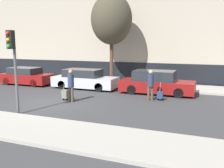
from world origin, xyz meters
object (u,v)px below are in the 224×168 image
object	(u,v)px
trolley_right	(160,95)
parked_bicycle	(144,81)
pedestrian_right	(151,83)
parked_car_2	(156,83)
pedestrian_left	(71,84)
trolley_left	(65,94)
bare_tree_near_crossing	(112,20)
traffic_light	(13,55)
parked_car_1	(84,79)
parked_car_0	(26,76)

from	to	relation	value
trolley_right	parked_bicycle	distance (m)	4.23
pedestrian_right	trolley_right	bearing A→B (deg)	179.93
parked_car_2	trolley_right	size ratio (longest dim) A/B	4.43
parked_car_2	pedestrian_left	distance (m)	5.57
parked_car_2	trolley_left	distance (m)	5.81
trolley_left	parked_bicycle	xyz separation A→B (m)	(3.10, 5.70, 0.14)
parked_car_2	bare_tree_near_crossing	bearing A→B (deg)	151.15
bare_tree_near_crossing	traffic_light	bearing A→B (deg)	-96.12
traffic_light	bare_tree_near_crossing	size ratio (longest dim) A/B	0.56
trolley_right	bare_tree_near_crossing	xyz separation A→B (m)	(-4.54, 4.02, 4.63)
trolley_left	trolley_right	world-z (taller)	trolley_left
parked_car_1	trolley_right	world-z (taller)	parked_car_1
parked_car_0	trolley_left	distance (m)	6.87
parked_car_2	parked_car_1	bearing A→B (deg)	-179.73
pedestrian_right	parked_car_2	bearing A→B (deg)	-104.57
trolley_left	trolley_right	distance (m)	5.37
parked_car_0	parked_car_2	distance (m)	10.20
pedestrian_right	trolley_right	distance (m)	0.87
trolley_right	parked_car_2	bearing A→B (deg)	108.28
pedestrian_right	trolley_right	size ratio (longest dim) A/B	1.64
trolley_left	pedestrian_right	bearing A→B (deg)	21.48
parked_car_0	parked_car_1	xyz separation A→B (m)	(5.06, 0.09, 0.02)
trolley_left	trolley_right	bearing A→B (deg)	21.02
bare_tree_near_crossing	pedestrian_right	bearing A→B (deg)	-46.16
bare_tree_near_crossing	trolley_left	bearing A→B (deg)	-94.52
parked_car_1	bare_tree_near_crossing	size ratio (longest dim) A/B	0.69
parked_car_2	parked_bicycle	distance (m)	2.32
parked_car_1	pedestrian_right	xyz separation A→B (m)	(5.22, -1.99, 0.33)
traffic_light	trolley_left	bearing A→B (deg)	80.98
parked_car_1	trolley_left	distance (m)	3.84
pedestrian_left	parked_bicycle	distance (m)	6.46
parked_bicycle	parked_car_1	bearing A→B (deg)	-153.16
parked_car_2	pedestrian_left	xyz separation A→B (m)	(-3.88, -3.98, 0.33)
parked_car_1	parked_bicycle	world-z (taller)	parked_car_1
parked_car_0	bare_tree_near_crossing	world-z (taller)	bare_tree_near_crossing
parked_car_1	parked_car_2	world-z (taller)	parked_car_2
trolley_right	bare_tree_near_crossing	size ratio (longest dim) A/B	0.16
pedestrian_right	trolley_left	bearing A→B (deg)	4.41
traffic_light	parked_bicycle	world-z (taller)	traffic_light
trolley_right	pedestrian_right	bearing A→B (deg)	-163.01
parked_car_1	traffic_light	xyz separation A→B (m)	(0.22, -7.02, 2.02)
pedestrian_left	pedestrian_right	distance (m)	4.43
traffic_light	parked_bicycle	bearing A→B (deg)	68.00
parked_car_1	traffic_light	bearing A→B (deg)	-88.22
parked_car_2	trolley_right	world-z (taller)	parked_car_2
parked_car_2	pedestrian_right	bearing A→B (deg)	-87.51
parked_bicycle	bare_tree_near_crossing	bearing A→B (deg)	174.71
parked_car_0	parked_car_1	size ratio (longest dim) A/B	0.90
trolley_left	bare_tree_near_crossing	bearing A→B (deg)	85.48
pedestrian_left	parked_car_2	bearing A→B (deg)	66.50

